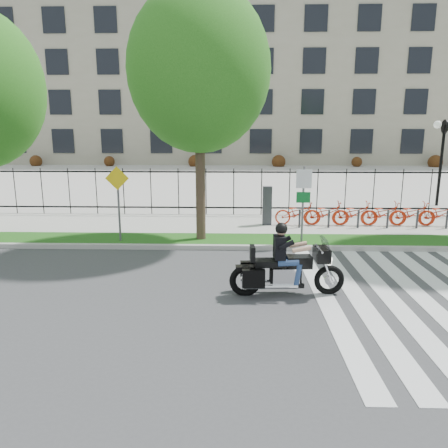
{
  "coord_description": "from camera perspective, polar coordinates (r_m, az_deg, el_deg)",
  "views": [
    {
      "loc": [
        0.13,
        -9.52,
        3.88
      ],
      "look_at": [
        -0.24,
        3.0,
        1.09
      ],
      "focal_mm": 35.0,
      "sensor_mm": 36.0,
      "label": 1
    }
  ],
  "objects": [
    {
      "name": "ground",
      "position": [
        10.28,
        0.86,
        -9.63
      ],
      "size": [
        120.0,
        120.0,
        0.0
      ],
      "primitive_type": "plane",
      "color": "#3E3E40",
      "rests_on": "ground"
    },
    {
      "name": "office_building",
      "position": [
        54.77,
        1.62,
        18.91
      ],
      "size": [
        60.0,
        21.9,
        20.15
      ],
      "color": "gray",
      "rests_on": "ground"
    },
    {
      "name": "sign_pole_warning",
      "position": [
        14.78,
        -13.68,
        3.87
      ],
      "size": [
        0.78,
        0.09,
        2.49
      ],
      "color": "#59595B",
      "rests_on": "grass_verge"
    },
    {
      "name": "motorcycle_rider",
      "position": [
        10.34,
        8.2,
        -5.5
      ],
      "size": [
        2.72,
        0.82,
        2.1
      ],
      "color": "black",
      "rests_on": "ground"
    },
    {
      "name": "plaza",
      "position": [
        34.73,
        1.46,
        6.2
      ],
      "size": [
        80.0,
        34.0,
        0.1
      ],
      "primitive_type": "cube",
      "color": "#AFACA4",
      "rests_on": "ground"
    },
    {
      "name": "curb",
      "position": [
        14.14,
        1.1,
        -3.07
      ],
      "size": [
        60.0,
        0.2,
        0.15
      ],
      "primitive_type": "cube",
      "color": "#A2A098",
      "rests_on": "ground"
    },
    {
      "name": "sidewalk",
      "position": [
        17.39,
        1.22,
        -0.1
      ],
      "size": [
        60.0,
        3.5,
        0.15
      ],
      "primitive_type": "cube",
      "color": "#AFACA4",
      "rests_on": "ground"
    },
    {
      "name": "bike_share_station",
      "position": [
        17.76,
        18.18,
        1.33
      ],
      "size": [
        7.76,
        0.85,
        1.5
      ],
      "color": "#2D2D33",
      "rests_on": "sidewalk"
    },
    {
      "name": "crosswalk_stripes",
      "position": [
        11.3,
        26.47,
        -8.88
      ],
      "size": [
        5.7,
        8.0,
        0.01
      ],
      "primitive_type": null,
      "color": "silver",
      "rests_on": "ground"
    },
    {
      "name": "street_tree_1",
      "position": [
        14.62,
        -3.27,
        19.45
      ],
      "size": [
        4.55,
        4.55,
        8.12
      ],
      "color": "#33231C",
      "rests_on": "grass_verge"
    },
    {
      "name": "lamp_post_right",
      "position": [
        23.68,
        26.72,
        9.6
      ],
      "size": [
        1.06,
        0.7,
        4.25
      ],
      "color": "black",
      "rests_on": "ground"
    },
    {
      "name": "sign_pole_regulatory",
      "position": [
        14.42,
        10.32,
        3.81
      ],
      "size": [
        0.5,
        0.09,
        2.5
      ],
      "color": "#59595B",
      "rests_on": "grass_verge"
    },
    {
      "name": "grass_verge",
      "position": [
        14.96,
        1.14,
        -2.19
      ],
      "size": [
        60.0,
        1.5,
        0.15
      ],
      "primitive_type": "cube",
      "color": "#205715",
      "rests_on": "ground"
    },
    {
      "name": "iron_fence",
      "position": [
        18.92,
        1.28,
        4.24
      ],
      "size": [
        30.0,
        0.06,
        2.0
      ],
      "primitive_type": null,
      "color": "black",
      "rests_on": "sidewalk"
    }
  ]
}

